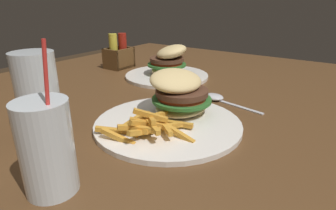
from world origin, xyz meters
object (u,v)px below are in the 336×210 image
(beer_glass, at_px, (39,99))
(juice_glass, at_px, (48,152))
(meal_plate_near, at_px, (174,107))
(meal_plate_far, at_px, (168,67))
(condiment_caddy, at_px, (119,56))
(spoon, at_px, (216,98))

(beer_glass, distance_m, juice_glass, 0.18)
(meal_plate_near, bearing_deg, juice_glass, 178.23)
(meal_plate_near, relative_size, meal_plate_far, 1.11)
(juice_glass, xyz_separation_m, meal_plate_far, (0.57, 0.20, -0.02))
(condiment_caddy, bearing_deg, beer_glass, -150.51)
(beer_glass, xyz_separation_m, spoon, (0.38, -0.18, -0.07))
(juice_glass, bearing_deg, meal_plate_far, 19.59)
(juice_glass, distance_m, spoon, 0.47)
(condiment_caddy, bearing_deg, spoon, -104.43)
(beer_glass, distance_m, spoon, 0.42)
(beer_glass, distance_m, condiment_caddy, 0.57)
(beer_glass, distance_m, meal_plate_far, 0.49)
(meal_plate_near, distance_m, spoon, 0.18)
(beer_glass, bearing_deg, juice_glass, -119.32)
(beer_glass, relative_size, spoon, 0.96)
(meal_plate_near, relative_size, beer_glass, 1.86)
(meal_plate_near, distance_m, beer_glass, 0.26)
(juice_glass, relative_size, spoon, 1.23)
(beer_glass, height_order, juice_glass, juice_glass)
(spoon, xyz_separation_m, condiment_caddy, (0.12, 0.46, 0.04))
(meal_plate_near, relative_size, condiment_caddy, 2.40)
(meal_plate_near, xyz_separation_m, beer_glass, (-0.20, 0.17, 0.04))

